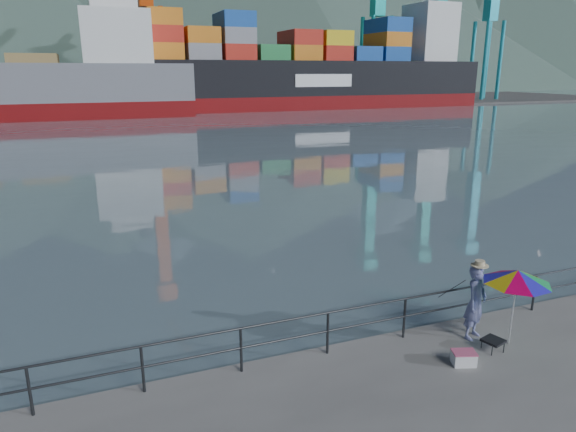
% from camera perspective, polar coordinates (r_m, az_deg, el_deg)
% --- Properties ---
extents(harbor_water, '(500.00, 280.00, 0.00)m').
position_cam_1_polar(harbor_water, '(137.81, -19.19, 12.51)').
color(harbor_water, slate).
rests_on(harbor_water, ground).
extents(far_dock, '(200.00, 40.00, 0.40)m').
position_cam_1_polar(far_dock, '(101.94, -12.52, 12.10)').
color(far_dock, '#514F4C').
rests_on(far_dock, ground).
extents(guardrail, '(22.00, 0.06, 1.03)m').
position_cam_1_polar(guardrail, '(12.16, 8.79, -11.84)').
color(guardrail, '#2D3033').
rests_on(guardrail, ground).
extents(port_cranes, '(116.00, 28.00, 38.40)m').
position_cam_1_polar(port_cranes, '(99.06, 0.76, 21.63)').
color(port_cranes, red).
rests_on(port_cranes, ground).
extents(container_stacks, '(58.00, 8.40, 7.80)m').
position_cam_1_polar(container_stacks, '(108.41, 0.01, 14.32)').
color(container_stacks, '#194CA5').
rests_on(container_stacks, ground).
extents(fisherman, '(0.78, 0.66, 1.80)m').
position_cam_1_polar(fisherman, '(12.95, 20.12, -9.00)').
color(fisherman, navy).
rests_on(fisherman, ground).
extents(beach_umbrella, '(1.90, 1.90, 1.84)m').
position_cam_1_polar(beach_umbrella, '(12.67, 24.12, -6.17)').
color(beach_umbrella, white).
rests_on(beach_umbrella, ground).
extents(folding_stool, '(0.53, 0.53, 0.28)m').
position_cam_1_polar(folding_stool, '(12.86, 21.80, -13.13)').
color(folding_stool, black).
rests_on(folding_stool, ground).
extents(cooler_bag, '(0.56, 0.46, 0.28)m').
position_cam_1_polar(cooler_bag, '(12.11, 18.94, -14.76)').
color(cooler_bag, white).
rests_on(cooler_bag, ground).
extents(fishing_rod, '(0.65, 1.68, 1.26)m').
position_cam_1_polar(fishing_rod, '(13.86, 17.33, -11.19)').
color(fishing_rod, black).
rests_on(fishing_rod, ground).
extents(container_ship, '(61.61, 10.27, 18.10)m').
position_cam_1_polar(container_ship, '(91.72, 3.60, 15.69)').
color(container_ship, '#680B0C').
rests_on(container_ship, ground).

